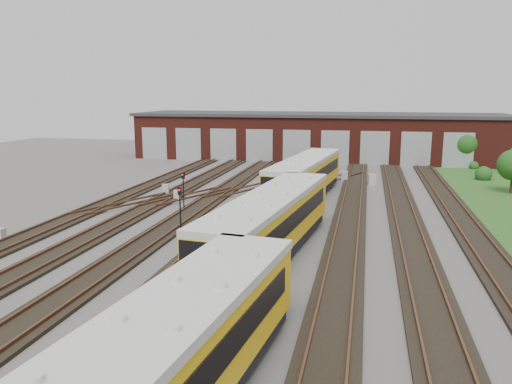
# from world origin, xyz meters

# --- Properties ---
(ground) EXTENTS (120.00, 120.00, 0.00)m
(ground) POSITION_xyz_m (0.00, 0.00, 0.00)
(ground) COLOR #42403D
(ground) RESTS_ON ground
(track_network) EXTENTS (30.40, 70.00, 0.33)m
(track_network) POSITION_xyz_m (-0.17, 0.59, 0.11)
(track_network) COLOR black
(track_network) RESTS_ON ground
(maintenance_shed) EXTENTS (51.00, 12.50, 6.35)m
(maintenance_shed) POSITION_xyz_m (-0.01, 39.97, 3.20)
(maintenance_shed) COLOR #511B14
(maintenance_shed) RESTS_ON ground
(metro_train) EXTENTS (4.83, 48.40, 3.34)m
(metro_train) POSITION_xyz_m (2.00, -4.62, 2.04)
(metro_train) COLOR black
(metro_train) RESTS_ON ground
(signal_mast_0) EXTENTS (0.28, 0.26, 2.96)m
(signal_mast_0) POSITION_xyz_m (-5.07, -0.14, 1.91)
(signal_mast_0) COLOR black
(signal_mast_0) RESTS_ON ground
(signal_mast_1) EXTENTS (0.26, 0.25, 3.05)m
(signal_mast_1) POSITION_xyz_m (-6.88, 5.27, 1.95)
(signal_mast_1) COLOR black
(signal_mast_1) RESTS_ON ground
(signal_mast_2) EXTENTS (0.25, 0.24, 2.94)m
(signal_mast_2) POSITION_xyz_m (3.73, 17.17, 1.87)
(signal_mast_2) COLOR black
(signal_mast_2) RESTS_ON ground
(signal_mast_3) EXTENTS (0.27, 0.25, 3.06)m
(signal_mast_3) POSITION_xyz_m (2.95, 21.96, 1.96)
(signal_mast_3) COLOR black
(signal_mast_3) RESTS_ON ground
(relay_cabinet_0) EXTENTS (0.59, 0.51, 0.93)m
(relay_cabinet_0) POSITION_xyz_m (-15.00, -5.25, 0.46)
(relay_cabinet_0) COLOR #B0B3B5
(relay_cabinet_0) RESTS_ON ground
(relay_cabinet_1) EXTENTS (0.67, 0.60, 0.98)m
(relay_cabinet_1) POSITION_xyz_m (-10.75, 10.86, 0.49)
(relay_cabinet_1) COLOR #B0B3B5
(relay_cabinet_1) RESTS_ON ground
(relay_cabinet_2) EXTENTS (0.55, 0.47, 0.88)m
(relay_cabinet_2) POSITION_xyz_m (-8.86, 8.89, 0.44)
(relay_cabinet_2) COLOR #B0B3B5
(relay_cabinet_2) RESTS_ON ground
(relay_cabinet_3) EXTENTS (0.81, 0.73, 1.15)m
(relay_cabinet_3) POSITION_xyz_m (7.64, 19.80, 0.57)
(relay_cabinet_3) COLOR #B0B3B5
(relay_cabinet_3) RESTS_ON ground
(relay_cabinet_4) EXTENTS (0.68, 0.58, 1.06)m
(relay_cabinet_4) POSITION_xyz_m (4.88, 21.76, 0.53)
(relay_cabinet_4) COLOR #B0B3B5
(relay_cabinet_4) RESTS_ON ground
(tree_0) EXTENTS (3.17, 3.17, 5.25)m
(tree_0) POSITION_xyz_m (18.94, 35.00, 3.37)
(tree_0) COLOR #312016
(tree_0) RESTS_ON ground
(bush_1) EXTENTS (1.75, 1.75, 1.75)m
(bush_1) POSITION_xyz_m (19.30, 25.58, 0.88)
(bush_1) COLOR #194313
(bush_1) RESTS_ON ground
(bush_2) EXTENTS (1.11, 1.11, 1.11)m
(bush_2) POSITION_xyz_m (19.91, 33.71, 0.55)
(bush_2) COLOR #194313
(bush_2) RESTS_ON ground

